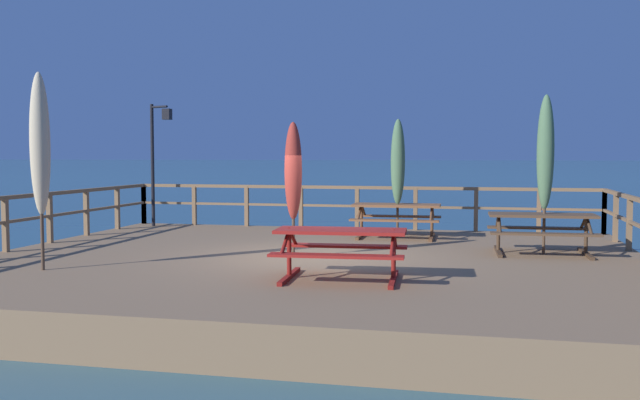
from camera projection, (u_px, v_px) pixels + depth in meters
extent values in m
plane|color=#2D5B6B|center=(311.00, 290.00, 13.06)|extent=(600.00, 600.00, 0.00)
cube|color=#846647|center=(311.00, 273.00, 13.04)|extent=(12.11, 10.35, 0.63)
cube|color=brown|center=(357.00, 187.00, 17.84)|extent=(11.81, 0.09, 0.08)
cube|color=brown|center=(357.00, 206.00, 17.87)|extent=(11.81, 0.07, 0.06)
cube|color=brown|center=(144.00, 204.00, 19.18)|extent=(0.10, 0.10, 1.05)
cube|color=brown|center=(194.00, 205.00, 18.85)|extent=(0.10, 0.10, 1.05)
cube|color=brown|center=(247.00, 206.00, 18.53)|extent=(0.10, 0.10, 1.05)
cube|color=brown|center=(301.00, 207.00, 18.20)|extent=(0.10, 0.10, 1.05)
cube|color=brown|center=(357.00, 208.00, 17.87)|extent=(0.10, 0.10, 1.05)
cube|color=brown|center=(415.00, 209.00, 17.54)|extent=(0.10, 0.10, 1.05)
cube|color=brown|center=(476.00, 210.00, 17.22)|extent=(0.10, 0.10, 1.05)
cube|color=brown|center=(539.00, 211.00, 16.89)|extent=(0.10, 0.10, 1.05)
cube|color=brown|center=(604.00, 212.00, 16.56)|extent=(0.10, 0.10, 1.05)
cube|color=brown|center=(28.00, 196.00, 14.26)|extent=(0.09, 10.05, 0.08)
cube|color=brown|center=(29.00, 219.00, 14.29)|extent=(0.07, 10.05, 0.06)
cube|color=brown|center=(5.00, 225.00, 13.59)|extent=(0.10, 0.10, 1.05)
cube|color=brown|center=(50.00, 218.00, 14.99)|extent=(0.10, 0.10, 1.05)
cube|color=brown|center=(86.00, 213.00, 16.39)|extent=(0.10, 0.10, 1.05)
cube|color=brown|center=(117.00, 208.00, 17.78)|extent=(0.10, 0.10, 1.05)
cube|color=brown|center=(144.00, 204.00, 19.18)|extent=(0.10, 0.10, 1.05)
cube|color=brown|center=(629.00, 224.00, 13.77)|extent=(0.10, 0.10, 1.05)
cube|color=brown|center=(616.00, 218.00, 15.17)|extent=(0.10, 0.10, 1.05)
cube|color=brown|center=(604.00, 212.00, 16.56)|extent=(0.10, 0.10, 1.05)
cube|color=maroon|center=(341.00, 231.00, 10.56)|extent=(1.99, 0.88, 0.05)
cube|color=maroon|center=(336.00, 256.00, 10.03)|extent=(1.96, 0.40, 0.04)
cube|color=maroon|center=(345.00, 246.00, 11.13)|extent=(1.96, 0.40, 0.04)
cube|color=maroon|center=(289.00, 276.00, 10.73)|extent=(0.17, 1.40, 0.06)
cylinder|color=maroon|center=(289.00, 254.00, 10.71)|extent=(0.07, 0.07, 0.74)
cylinder|color=maroon|center=(285.00, 242.00, 10.42)|extent=(0.10, 0.63, 0.37)
cylinder|color=maroon|center=(293.00, 238.00, 10.97)|extent=(0.10, 0.63, 0.37)
cube|color=maroon|center=(393.00, 279.00, 10.48)|extent=(0.17, 1.40, 0.06)
cylinder|color=maroon|center=(394.00, 257.00, 10.46)|extent=(0.07, 0.07, 0.74)
cylinder|color=maroon|center=(393.00, 244.00, 10.17)|extent=(0.10, 0.63, 0.37)
cylinder|color=maroon|center=(395.00, 240.00, 10.72)|extent=(0.10, 0.63, 0.37)
cube|color=brown|center=(396.00, 205.00, 15.93)|extent=(1.97, 0.80, 0.05)
cube|color=brown|center=(394.00, 221.00, 15.40)|extent=(1.96, 0.32, 0.04)
cube|color=brown|center=(399.00, 216.00, 16.50)|extent=(1.96, 0.32, 0.04)
cube|color=brown|center=(361.00, 235.00, 16.14)|extent=(0.11, 1.40, 0.06)
cylinder|color=brown|center=(361.00, 221.00, 16.12)|extent=(0.07, 0.07, 0.74)
cylinder|color=brown|center=(360.00, 212.00, 15.83)|extent=(0.07, 0.63, 0.37)
cylinder|color=brown|center=(363.00, 210.00, 16.38)|extent=(0.07, 0.63, 0.37)
cube|color=brown|center=(432.00, 237.00, 15.81)|extent=(0.11, 1.40, 0.06)
cylinder|color=brown|center=(432.00, 222.00, 15.79)|extent=(0.07, 0.07, 0.74)
cylinder|color=brown|center=(431.00, 213.00, 15.50)|extent=(0.07, 0.63, 0.37)
cylinder|color=brown|center=(433.00, 211.00, 16.05)|extent=(0.07, 0.63, 0.37)
cube|color=brown|center=(542.00, 215.00, 13.30)|extent=(1.98, 0.83, 0.05)
cube|color=brown|center=(546.00, 234.00, 12.77)|extent=(1.97, 0.35, 0.04)
cube|color=brown|center=(538.00, 228.00, 13.87)|extent=(1.97, 0.35, 0.04)
cube|color=#432F1F|center=(498.00, 251.00, 13.50)|extent=(0.13, 1.40, 0.06)
cylinder|color=#432F1F|center=(498.00, 234.00, 13.47)|extent=(0.07, 0.07, 0.74)
cylinder|color=#432F1F|center=(499.00, 224.00, 13.18)|extent=(0.08, 0.63, 0.37)
cylinder|color=#432F1F|center=(498.00, 221.00, 13.73)|extent=(0.08, 0.63, 0.37)
cube|color=#432F1F|center=(586.00, 254.00, 13.20)|extent=(0.13, 1.40, 0.06)
cylinder|color=#432F1F|center=(586.00, 236.00, 13.17)|extent=(0.07, 0.07, 0.74)
cylinder|color=#432F1F|center=(589.00, 225.00, 12.89)|extent=(0.08, 0.63, 0.37)
cylinder|color=#432F1F|center=(584.00, 222.00, 13.43)|extent=(0.08, 0.63, 0.37)
cylinder|color=#4C3828|center=(41.00, 177.00, 11.40)|extent=(0.06, 0.06, 3.04)
ellipsoid|color=#CCB793|center=(40.00, 144.00, 11.36)|extent=(0.32, 0.32, 2.31)
cylinder|color=#7A6E58|center=(40.00, 155.00, 11.38)|extent=(0.21, 0.21, 0.05)
cone|color=#4C3828|center=(38.00, 78.00, 11.30)|extent=(0.10, 0.10, 0.14)
cylinder|color=#4C3828|center=(398.00, 182.00, 15.88)|extent=(0.06, 0.06, 2.54)
ellipsoid|color=#4C704C|center=(398.00, 162.00, 15.85)|extent=(0.32, 0.32, 1.93)
cylinder|color=#2D432D|center=(398.00, 168.00, 15.86)|extent=(0.21, 0.21, 0.05)
cone|color=#4C3828|center=(398.00, 122.00, 15.79)|extent=(0.10, 0.10, 0.14)
cylinder|color=#4C3828|center=(545.00, 179.00, 13.27)|extent=(0.06, 0.06, 2.85)
ellipsoid|color=#4C704C|center=(545.00, 152.00, 13.24)|extent=(0.32, 0.32, 2.17)
cylinder|color=#2D432D|center=(545.00, 161.00, 13.25)|extent=(0.21, 0.21, 0.05)
cone|color=#4C3828|center=(547.00, 99.00, 13.17)|extent=(0.10, 0.10, 0.14)
cylinder|color=#4C3828|center=(293.00, 194.00, 12.86)|extent=(0.06, 0.06, 2.35)
ellipsoid|color=#A33328|center=(293.00, 171.00, 12.83)|extent=(0.32, 0.32, 1.78)
cylinder|color=maroon|center=(293.00, 178.00, 12.84)|extent=(0.21, 0.21, 0.05)
cone|color=#4C3828|center=(293.00, 125.00, 12.78)|extent=(0.10, 0.10, 0.14)
cylinder|color=black|center=(153.00, 165.00, 18.45)|extent=(0.09, 0.09, 3.20)
cylinder|color=black|center=(159.00, 107.00, 18.21)|extent=(0.54, 0.24, 0.06)
cube|color=black|center=(167.00, 114.00, 18.07)|extent=(0.20, 0.20, 0.28)
sphere|color=#F4E08C|center=(167.00, 114.00, 18.07)|extent=(0.14, 0.14, 0.14)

